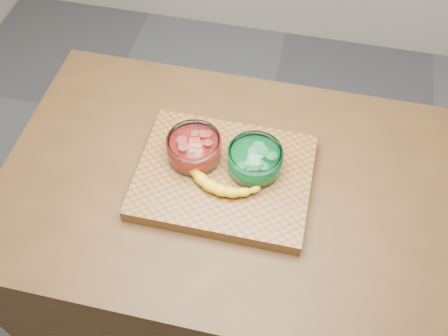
# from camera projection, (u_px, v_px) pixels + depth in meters

# --- Properties ---
(ground) EXTENTS (3.50, 3.50, 0.00)m
(ground) POSITION_uv_depth(u_px,v_px,m) (224.00, 303.00, 2.06)
(ground) COLOR #56565A
(ground) RESTS_ON ground
(counter) EXTENTS (1.20, 0.80, 0.90)m
(counter) POSITION_uv_depth(u_px,v_px,m) (224.00, 255.00, 1.69)
(counter) COLOR #482E15
(counter) RESTS_ON ground
(cutting_board) EXTENTS (0.45, 0.35, 0.04)m
(cutting_board) POSITION_uv_depth(u_px,v_px,m) (224.00, 177.00, 1.31)
(cutting_board) COLOR brown
(cutting_board) RESTS_ON counter
(bowl_red) EXTENTS (0.14, 0.14, 0.07)m
(bowl_red) POSITION_uv_depth(u_px,v_px,m) (194.00, 148.00, 1.30)
(bowl_red) COLOR white
(bowl_red) RESTS_ON cutting_board
(bowl_green) EXTENTS (0.14, 0.14, 0.07)m
(bowl_green) POSITION_uv_depth(u_px,v_px,m) (255.00, 160.00, 1.28)
(bowl_green) COLOR white
(bowl_green) RESTS_ON cutting_board
(banana) EXTENTS (0.24, 0.15, 0.04)m
(banana) POSITION_uv_depth(u_px,v_px,m) (222.00, 175.00, 1.27)
(banana) COLOR gold
(banana) RESTS_ON cutting_board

